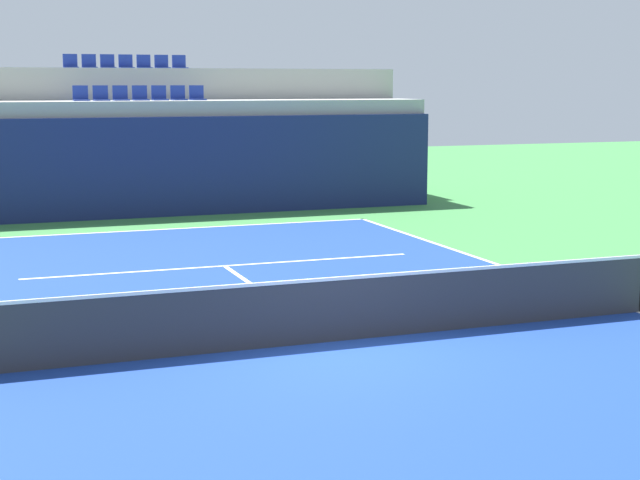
# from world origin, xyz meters

# --- Properties ---
(ground_plane) EXTENTS (80.00, 80.00, 0.00)m
(ground_plane) POSITION_xyz_m (0.00, 0.00, 0.00)
(ground_plane) COLOR #387A3D
(court_surface) EXTENTS (11.00, 24.00, 0.01)m
(court_surface) POSITION_xyz_m (0.00, 0.00, 0.01)
(court_surface) COLOR navy
(court_surface) RESTS_ON ground_plane
(baseline_far) EXTENTS (11.00, 0.10, 0.00)m
(baseline_far) POSITION_xyz_m (0.00, 11.95, 0.01)
(baseline_far) COLOR white
(baseline_far) RESTS_ON court_surface
(sideline_right) EXTENTS (0.10, 24.00, 0.00)m
(sideline_right) POSITION_xyz_m (5.45, 0.00, 0.01)
(sideline_right) COLOR white
(sideline_right) RESTS_ON court_surface
(service_line_far) EXTENTS (8.26, 0.10, 0.00)m
(service_line_far) POSITION_xyz_m (0.00, 6.40, 0.01)
(service_line_far) COLOR white
(service_line_far) RESTS_ON court_surface
(centre_service_line) EXTENTS (0.10, 6.40, 0.00)m
(centre_service_line) POSITION_xyz_m (0.00, 3.20, 0.01)
(centre_service_line) COLOR white
(centre_service_line) RESTS_ON court_surface
(back_wall) EXTENTS (17.31, 0.30, 2.84)m
(back_wall) POSITION_xyz_m (0.00, 14.53, 1.42)
(back_wall) COLOR navy
(back_wall) RESTS_ON ground_plane
(stands_tier_lower) EXTENTS (17.31, 2.40, 3.28)m
(stands_tier_lower) POSITION_xyz_m (0.00, 15.88, 1.64)
(stands_tier_lower) COLOR #9E9E99
(stands_tier_lower) RESTS_ON ground_plane
(stands_tier_upper) EXTENTS (17.31, 2.40, 4.24)m
(stands_tier_upper) POSITION_xyz_m (0.00, 18.28, 2.12)
(stands_tier_upper) COLOR #9E9E99
(stands_tier_upper) RESTS_ON ground_plane
(seating_row_lower) EXTENTS (3.86, 0.44, 0.44)m
(seating_row_lower) POSITION_xyz_m (-0.00, 15.98, 3.41)
(seating_row_lower) COLOR navy
(seating_row_lower) RESTS_ON stands_tier_lower
(seating_row_upper) EXTENTS (3.86, 0.44, 0.44)m
(seating_row_upper) POSITION_xyz_m (-0.00, 18.38, 4.37)
(seating_row_upper) COLOR navy
(seating_row_upper) RESTS_ON stands_tier_upper
(tennis_net) EXTENTS (11.08, 0.08, 1.07)m
(tennis_net) POSITION_xyz_m (0.00, 0.00, 0.51)
(tennis_net) COLOR black
(tennis_net) RESTS_ON court_surface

